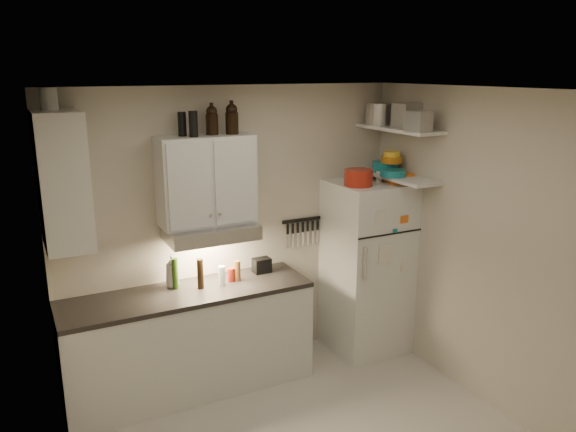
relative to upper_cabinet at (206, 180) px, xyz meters
name	(u,v)px	position (x,y,z in m)	size (l,w,h in m)	color
ceiling	(318,89)	(0.30, -1.33, 0.78)	(3.20, 3.00, 0.02)	white
back_wall	(233,230)	(0.30, 0.18, -0.53)	(3.20, 0.02, 2.60)	beige
left_wall	(64,335)	(-1.31, -1.33, -0.53)	(0.02, 3.00, 2.60)	beige
right_wall	(488,252)	(1.91, -1.33, -0.53)	(0.02, 3.00, 2.60)	beige
base_cabinet	(190,343)	(-0.25, -0.14, -1.39)	(2.10, 0.60, 0.88)	silver
countertop	(187,293)	(-0.25, -0.14, -0.93)	(2.10, 0.62, 0.04)	#272422
upper_cabinet	(206,180)	(0.00, 0.00, 0.00)	(0.80, 0.33, 0.75)	silver
side_cabinet	(62,180)	(-1.14, -0.14, 0.12)	(0.33, 0.55, 1.00)	silver
range_hood	(211,232)	(0.00, -0.06, -0.44)	(0.76, 0.46, 0.12)	silver
fridge	(367,267)	(1.55, -0.18, -0.98)	(0.70, 0.68, 1.70)	white
shelf_hi	(399,129)	(1.75, -0.31, 0.38)	(0.30, 0.95, 0.03)	silver
shelf_lo	(396,176)	(1.75, -0.31, -0.07)	(0.30, 0.95, 0.03)	silver
knife_strip	(302,220)	(1.00, 0.15, -0.51)	(0.42, 0.02, 0.03)	black
dutch_oven	(359,178)	(1.36, -0.27, -0.05)	(0.26, 0.26, 0.15)	#A62113
book_stack	(398,177)	(1.78, -0.29, -0.08)	(0.22, 0.28, 0.09)	orange
spice_jar	(379,176)	(1.64, -0.19, -0.08)	(0.06, 0.06, 0.10)	silver
stock_pot	(380,114)	(1.75, -0.02, 0.49)	(0.28, 0.28, 0.20)	silver
tin_a	(407,115)	(1.80, -0.36, 0.50)	(0.22, 0.20, 0.22)	#AAAAAD
tin_b	(419,121)	(1.67, -0.67, 0.48)	(0.17, 0.17, 0.17)	#AAAAAD
bowl_teal	(385,167)	(1.75, -0.13, 0.00)	(0.25, 0.25, 0.10)	#187D85
bowl_orange	(392,160)	(1.75, -0.22, 0.08)	(0.20, 0.20, 0.06)	#C06B12
bowl_yellow	(392,154)	(1.75, -0.22, 0.13)	(0.15, 0.15, 0.05)	yellow
plates	(393,173)	(1.68, -0.36, -0.02)	(0.24, 0.24, 0.06)	#187D85
growler_a	(212,120)	(0.08, 0.02, 0.50)	(0.10, 0.10, 0.24)	black
growler_b	(232,119)	(0.24, 0.00, 0.50)	(0.11, 0.11, 0.26)	black
thermos_a	(193,124)	(-0.11, -0.06, 0.48)	(0.07, 0.07, 0.21)	black
thermos_b	(182,124)	(-0.17, 0.04, 0.47)	(0.07, 0.07, 0.20)	black
side_jar	(49,99)	(-1.17, -0.15, 0.70)	(0.12, 0.12, 0.16)	silver
soap_bottle	(172,269)	(-0.33, 0.02, -0.74)	(0.12, 0.13, 0.32)	silver
pepper_mill	(237,271)	(0.22, -0.10, -0.81)	(0.06, 0.06, 0.18)	brown
oil_bottle	(175,274)	(-0.32, -0.03, -0.77)	(0.05, 0.05, 0.27)	#315916
vinegar_bottle	(200,274)	(-0.13, -0.12, -0.77)	(0.05, 0.05, 0.26)	black
clear_bottle	(222,276)	(0.06, -0.13, -0.82)	(0.06, 0.06, 0.17)	silver
red_jar	(231,275)	(0.17, -0.09, -0.84)	(0.06, 0.06, 0.12)	#A62113
caddy	(262,265)	(0.50, 0.00, -0.84)	(0.16, 0.11, 0.13)	black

